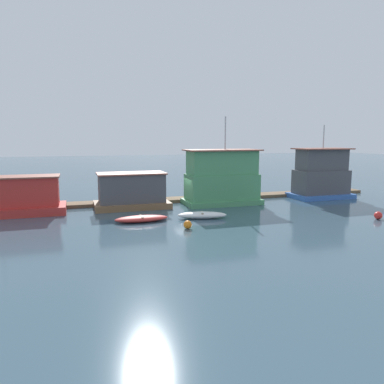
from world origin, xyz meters
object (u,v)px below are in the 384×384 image
at_px(dinghy_red, 142,219).
at_px(buoy_red, 378,215).
at_px(mooring_post_far_right, 21,199).
at_px(buoy_orange, 188,225).
at_px(houseboat_red, 21,197).
at_px(mooring_post_near_left, 188,192).
at_px(houseboat_brown, 132,191).
at_px(houseboat_green, 222,178).
at_px(dinghy_white, 202,215).
at_px(houseboat_blue, 321,175).
at_px(mooring_post_centre, 312,186).

distance_m(dinghy_red, buoy_red, 18.38).
xyz_separation_m(mooring_post_far_right, buoy_orange, (11.85, -10.03, -0.80)).
height_order(houseboat_red, mooring_post_near_left, houseboat_red).
relative_size(houseboat_brown, dinghy_red, 1.65).
bearing_deg(buoy_orange, mooring_post_far_right, 139.74).
bearing_deg(houseboat_red, houseboat_brown, 1.02).
bearing_deg(houseboat_green, dinghy_white, -125.10).
distance_m(houseboat_blue, mooring_post_far_right, 29.27).
xyz_separation_m(houseboat_green, mooring_post_near_left, (-2.95, 1.58, -1.38)).
bearing_deg(mooring_post_far_right, mooring_post_centre, 0.00).
relative_size(dinghy_white, buoy_orange, 6.84).
bearing_deg(buoy_red, dinghy_red, 165.17).
relative_size(houseboat_brown, dinghy_white, 1.66).
relative_size(dinghy_red, dinghy_white, 1.00).
bearing_deg(houseboat_brown, mooring_post_far_right, 174.62).
height_order(houseboat_green, dinghy_red, houseboat_green).
bearing_deg(houseboat_green, mooring_post_centre, 8.04).
relative_size(houseboat_brown, mooring_post_near_left, 3.10).
bearing_deg(dinghy_red, mooring_post_near_left, 50.27).
distance_m(mooring_post_centre, buoy_red, 11.82).
bearing_deg(mooring_post_centre, houseboat_red, -177.93).
bearing_deg(houseboat_red, dinghy_red, -32.96).
relative_size(houseboat_red, dinghy_red, 1.75).
xyz_separation_m(houseboat_brown, houseboat_green, (8.51, -0.70, 0.96)).
distance_m(houseboat_red, houseboat_brown, 9.21).
distance_m(houseboat_brown, dinghy_white, 7.88).
xyz_separation_m(houseboat_red, mooring_post_far_right, (-0.12, 1.04, -0.35)).
relative_size(dinghy_white, mooring_post_centre, 1.85).
bearing_deg(mooring_post_centre, mooring_post_near_left, 180.00).
height_order(houseboat_blue, dinghy_white, houseboat_blue).
height_order(houseboat_green, buoy_red, houseboat_green).
distance_m(houseboat_green, buoy_red, 13.69).
height_order(dinghy_red, buoy_orange, buoy_orange).
relative_size(dinghy_white, buoy_red, 6.57).
xyz_separation_m(houseboat_blue, dinghy_white, (-15.31, -5.93, -2.09)).
bearing_deg(houseboat_brown, mooring_post_near_left, 8.99).
bearing_deg(houseboat_red, houseboat_blue, -0.39).
bearing_deg(houseboat_red, buoy_orange, -37.47).
height_order(mooring_post_far_right, buoy_orange, mooring_post_far_right).
bearing_deg(dinghy_red, dinghy_white, -3.30).
bearing_deg(houseboat_brown, mooring_post_centre, 2.55).
xyz_separation_m(houseboat_blue, mooring_post_centre, (-0.18, 1.24, -1.27)).
xyz_separation_m(houseboat_red, houseboat_brown, (9.21, 0.16, 0.05)).
distance_m(houseboat_green, dinghy_red, 10.42).
bearing_deg(houseboat_blue, houseboat_red, 179.61).
bearing_deg(mooring_post_near_left, houseboat_green, -28.18).
xyz_separation_m(houseboat_red, buoy_orange, (11.73, -8.99, -1.15)).
bearing_deg(mooring_post_centre, houseboat_green, -171.96).
bearing_deg(dinghy_white, houseboat_green, 54.90).
bearing_deg(dinghy_red, mooring_post_far_right, 142.97).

